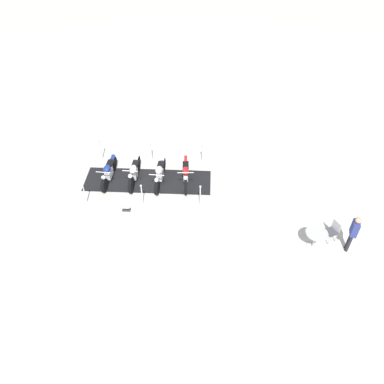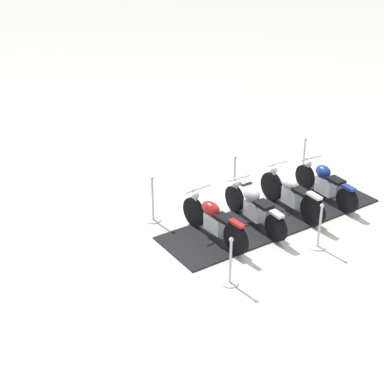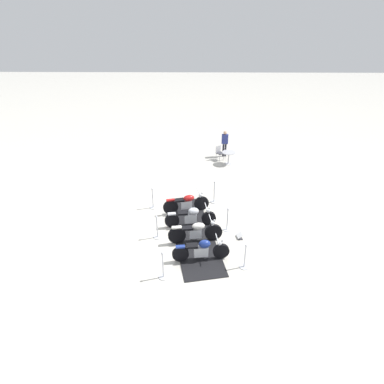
{
  "view_description": "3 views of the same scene",
  "coord_description": "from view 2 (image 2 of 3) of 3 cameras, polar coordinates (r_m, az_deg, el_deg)",
  "views": [
    {
      "loc": [
        -11.92,
        -4.94,
        11.13
      ],
      "look_at": [
        -1.03,
        -2.28,
        0.75
      ],
      "focal_mm": 35.41,
      "sensor_mm": 36.0,
      "label": 1
    },
    {
      "loc": [
        10.1,
        -6.27,
        6.68
      ],
      "look_at": [
        -0.32,
        -1.92,
        0.94
      ],
      "focal_mm": 53.41,
      "sensor_mm": 36.0,
      "label": 2
    },
    {
      "loc": [
        -0.13,
        11.41,
        8.37
      ],
      "look_at": [
        0.06,
        -1.88,
        0.96
      ],
      "focal_mm": 31.0,
      "sensor_mm": 36.0,
      "label": 3
    }
  ],
  "objects": [
    {
      "name": "stanchion_right_front",
      "position": [
        15.94,
        11.05,
        2.87
      ],
      "size": [
        0.36,
        0.36,
        1.04
      ],
      "color": "silver",
      "rests_on": "ground_plane"
    },
    {
      "name": "motorcycle_chrome",
      "position": [
        13.09,
        6.18,
        -1.49
      ],
      "size": [
        2.23,
        0.65,
        0.93
      ],
      "rotation": [
        0.0,
        0.0,
        -3.01
      ],
      "color": "black",
      "rests_on": "display_platform"
    },
    {
      "name": "motorcycle_navy",
      "position": [
        14.52,
        13.13,
        0.89
      ],
      "size": [
        2.16,
        0.63,
        0.92
      ],
      "rotation": [
        0.0,
        0.0,
        -3.02
      ],
      "color": "black",
      "rests_on": "display_platform"
    },
    {
      "name": "motorcycle_cream",
      "position": [
        13.76,
        9.85,
        -0.16
      ],
      "size": [
        2.2,
        0.65,
        1.05
      ],
      "rotation": [
        0.0,
        0.0,
        -2.98
      ],
      "color": "black",
      "rests_on": "display_platform"
    },
    {
      "name": "stanchion_right_rear",
      "position": [
        13.29,
        -3.93,
        -1.53
      ],
      "size": [
        0.35,
        0.35,
        1.15
      ],
      "color": "silver",
      "rests_on": "ground_plane"
    },
    {
      "name": "ground_plane",
      "position": [
        13.63,
        8.01,
        -2.66
      ],
      "size": [
        80.0,
        80.0,
        0.0
      ],
      "primitive_type": "plane",
      "color": "beige"
    },
    {
      "name": "stanchion_right_mid",
      "position": [
        14.48,
        4.24,
        0.9
      ],
      "size": [
        0.35,
        0.35,
        1.09
      ],
      "color": "silver",
      "rests_on": "ground_plane"
    },
    {
      "name": "stanchion_left_mid",
      "position": [
        12.57,
        12.54,
        -4.16
      ],
      "size": [
        0.35,
        0.35,
        1.06
      ],
      "color": "silver",
      "rests_on": "ground_plane"
    },
    {
      "name": "display_platform",
      "position": [
        13.63,
        8.01,
        -2.61
      ],
      "size": [
        2.64,
        5.8,
        0.03
      ],
      "primitive_type": "cube",
      "rotation": [
        0.0,
        0.0,
        -1.38
      ],
      "color": "black",
      "rests_on": "ground_plane"
    },
    {
      "name": "info_placard",
      "position": [
        15.21,
        5.29,
        1.05
      ],
      "size": [
        0.28,
        0.39,
        0.2
      ],
      "rotation": [
        0.0,
        0.0,
        1.76
      ],
      "color": "#333338",
      "rests_on": "ground_plane"
    },
    {
      "name": "stanchion_left_rear",
      "position": [
        11.19,
        3.84,
        -7.75
      ],
      "size": [
        0.35,
        0.35,
        1.05
      ],
      "color": "silver",
      "rests_on": "ground_plane"
    },
    {
      "name": "motorcycle_maroon",
      "position": [
        12.46,
        2.14,
        -2.77
      ],
      "size": [
        2.12,
        0.79,
        1.02
      ],
      "rotation": [
        0.0,
        0.0,
        -2.89
      ],
      "color": "black",
      "rests_on": "display_platform"
    }
  ]
}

